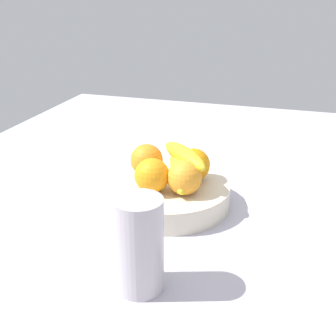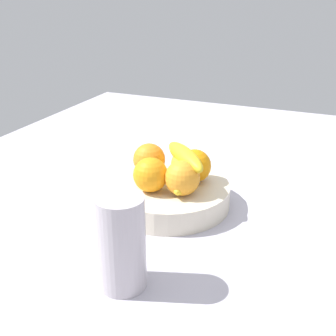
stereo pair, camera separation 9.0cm
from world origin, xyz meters
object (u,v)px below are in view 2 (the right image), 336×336
at_px(banana_bunch, 184,167).
at_px(thermos_tumbler, 121,243).
at_px(fruit_bowl, 168,195).
at_px(orange_center, 194,166).
at_px(orange_back_left, 149,159).
at_px(orange_front_right, 182,178).
at_px(orange_front_left, 150,175).

height_order(banana_bunch, thermos_tumbler, thermos_tumbler).
bearing_deg(banana_bunch, fruit_bowl, -64.20).
xyz_separation_m(orange_center, banana_bunch, (0.02, -0.02, 0.00)).
height_order(fruit_bowl, thermos_tumbler, thermos_tumbler).
height_order(orange_back_left, thermos_tumbler, thermos_tumbler).
bearing_deg(orange_center, fruit_bowl, -50.52).
bearing_deg(orange_front_right, thermos_tumbler, -0.92).
relative_size(fruit_bowl, orange_back_left, 3.69).
relative_size(orange_front_left, thermos_tumbler, 0.46).
bearing_deg(orange_front_left, orange_center, 139.67).
distance_m(fruit_bowl, thermos_tumbler, 0.30).
distance_m(orange_center, orange_back_left, 0.11).
bearing_deg(thermos_tumbler, fruit_bowl, -171.80).
bearing_deg(orange_back_left, thermos_tumbler, 17.62).
bearing_deg(orange_center, orange_back_left, -87.91).
bearing_deg(banana_bunch, orange_front_left, -42.56).
bearing_deg(orange_back_left, orange_front_right, 57.97).
height_order(fruit_bowl, orange_front_left, orange_front_left).
bearing_deg(thermos_tumbler, banana_bunch, -177.93).
height_order(fruit_bowl, orange_back_left, orange_back_left).
relative_size(banana_bunch, thermos_tumbler, 1.09).
bearing_deg(orange_front_left, thermos_tumbler, 14.48).
relative_size(orange_front_left, banana_bunch, 0.42).
height_order(orange_front_left, orange_front_right, same).
height_order(orange_front_left, orange_center, same).
distance_m(orange_front_right, orange_back_left, 0.13).
bearing_deg(banana_bunch, orange_center, 145.68).
distance_m(orange_center, thermos_tumbler, 0.33).
xyz_separation_m(orange_front_right, orange_back_left, (-0.07, -0.11, 0.00)).
relative_size(fruit_bowl, banana_bunch, 1.55).
relative_size(orange_front_right, banana_bunch, 0.42).
xyz_separation_m(orange_front_right, thermos_tumbler, (0.26, -0.00, -0.01)).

